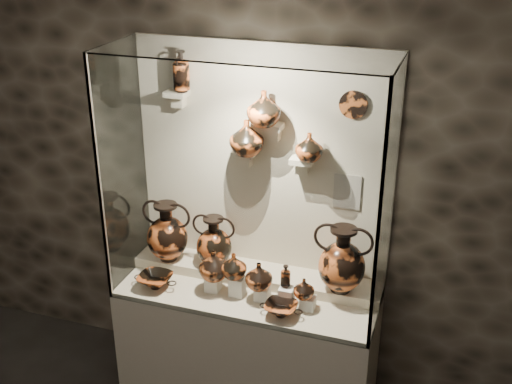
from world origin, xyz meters
TOP-DOWN VIEW (x-y plane):
  - wall_back at (0.00, 2.50)m, footprint 5.00×0.02m
  - plinth at (0.00, 2.18)m, footprint 1.70×0.60m
  - front_tier at (0.00, 2.18)m, footprint 1.68×0.58m
  - rear_tier at (0.00, 2.35)m, footprint 1.70×0.25m
  - back_panel at (0.00, 2.50)m, footprint 1.70×0.03m
  - glass_front at (0.00, 1.88)m, footprint 1.70×0.01m
  - glass_left at (-0.85, 2.18)m, footprint 0.01×0.60m
  - glass_right at (0.85, 2.18)m, footprint 0.01×0.60m
  - glass_top at (0.00, 2.18)m, footprint 1.70×0.60m
  - frame_post_left at (-0.84, 1.89)m, footprint 0.02×0.02m
  - frame_post_right at (0.84, 1.89)m, footprint 0.02×0.02m
  - pedestal_a at (-0.22, 2.13)m, footprint 0.09×0.09m
  - pedestal_b at (-0.05, 2.13)m, footprint 0.09×0.09m
  - pedestal_c at (0.12, 2.13)m, footprint 0.09×0.09m
  - pedestal_d at (0.28, 2.13)m, footprint 0.09×0.09m
  - pedestal_e at (0.42, 2.13)m, footprint 0.09×0.09m
  - bracket_ul at (-0.55, 2.42)m, footprint 0.14×0.12m
  - bracket_ca at (-0.10, 2.42)m, footprint 0.14×0.12m
  - bracket_cb at (0.10, 2.42)m, footprint 0.10×0.12m
  - bracket_cc at (0.28, 2.42)m, footprint 0.14×0.12m
  - amphora_left at (-0.62, 2.30)m, footprint 0.37×0.37m
  - amphora_mid at (-0.29, 2.33)m, footprint 0.31×0.31m
  - amphora_right at (0.59, 2.29)m, footprint 0.40×0.40m
  - jug_a at (-0.20, 2.11)m, footprint 0.26×0.26m
  - jug_b at (-0.07, 2.13)m, footprint 0.20×0.20m
  - jug_c at (0.10, 2.11)m, footprint 0.21×0.21m
  - jug_e at (0.39, 2.11)m, footprint 0.13×0.13m
  - lekythos_small at (0.27, 2.15)m, footprint 0.09×0.09m
  - kylix_left at (-0.59, 2.04)m, footprint 0.31×0.27m
  - kylix_right at (0.28, 2.00)m, footprint 0.29×0.25m
  - lekythos_tall at (-0.51, 2.41)m, footprint 0.15×0.15m
  - ovoid_vase_a at (-0.06, 2.36)m, footprint 0.28×0.28m
  - ovoid_vase_b at (0.05, 2.37)m, footprint 0.27×0.27m
  - ovoid_vase_c at (0.33, 2.39)m, footprint 0.19×0.19m
  - wall_plate at (0.57, 2.47)m, footprint 0.17×0.02m
  - info_placard at (0.56, 2.47)m, footprint 0.17×0.01m

SIDE VIEW (x-z plane):
  - plinth at x=0.00m, z-range 0.00..0.80m
  - front_tier at x=0.00m, z-range 0.80..0.83m
  - rear_tier at x=0.00m, z-range 0.80..0.90m
  - pedestal_e at x=0.42m, z-range 0.83..0.91m
  - pedestal_c at x=0.12m, z-range 0.83..0.92m
  - pedestal_a at x=-0.22m, z-range 0.83..0.93m
  - kylix_right at x=0.28m, z-range 0.83..0.93m
  - kylix_left at x=-0.59m, z-range 0.83..0.94m
  - pedestal_d at x=0.28m, z-range 0.83..0.95m
  - pedestal_b at x=-0.05m, z-range 0.83..0.96m
  - jug_e at x=0.39m, z-range 0.91..1.05m
  - jug_c at x=0.10m, z-range 0.92..1.10m
  - jug_a at x=-0.20m, z-range 0.93..1.13m
  - lekythos_small at x=0.27m, z-range 0.95..1.12m
  - jug_b at x=-0.07m, z-range 0.96..1.13m
  - amphora_mid at x=-0.29m, z-range 0.90..1.26m
  - amphora_left at x=-0.62m, z-range 0.90..1.32m
  - amphora_right at x=0.59m, z-range 0.90..1.35m
  - info_placard at x=0.56m, z-range 1.39..1.62m
  - wall_back at x=0.00m, z-range 0.00..3.20m
  - back_panel at x=0.00m, z-range 0.80..2.40m
  - glass_front at x=0.00m, z-range 0.80..2.40m
  - glass_left at x=-0.85m, z-range 0.80..2.40m
  - glass_right at x=0.85m, z-range 0.80..2.40m
  - frame_post_left at x=-0.84m, z-range 0.80..2.40m
  - frame_post_right at x=0.84m, z-range 0.80..2.40m
  - bracket_ca at x=-0.10m, z-range 1.68..1.72m
  - bracket_cc at x=0.28m, z-range 1.68..1.72m
  - ovoid_vase_c at x=0.33m, z-range 1.72..1.89m
  - ovoid_vase_a at x=-0.06m, z-range 1.72..1.94m
  - bracket_cb at x=0.10m, z-range 1.88..1.92m
  - ovoid_vase_b at x=0.05m, z-range 1.92..2.13m
  - bracket_ul at x=-0.55m, z-range 2.03..2.07m
  - wall_plate at x=0.57m, z-range 1.98..2.15m
  - lekythos_tall at x=-0.51m, z-range 2.07..2.35m
  - glass_top at x=0.00m, z-range 2.39..2.40m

